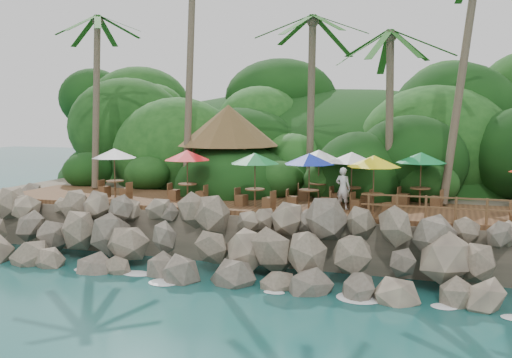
% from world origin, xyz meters
% --- Properties ---
extents(ground, '(140.00, 140.00, 0.00)m').
position_xyz_m(ground, '(0.00, 0.00, 0.00)').
color(ground, '#19514F').
rests_on(ground, ground).
extents(land_base, '(32.00, 25.20, 2.10)m').
position_xyz_m(land_base, '(0.00, 16.00, 1.05)').
color(land_base, gray).
rests_on(land_base, ground).
extents(jungle_hill, '(44.80, 28.00, 15.40)m').
position_xyz_m(jungle_hill, '(0.00, 23.50, 0.00)').
color(jungle_hill, '#143811').
rests_on(jungle_hill, ground).
extents(seawall, '(29.00, 4.00, 2.30)m').
position_xyz_m(seawall, '(0.00, 2.00, 1.15)').
color(seawall, gray).
rests_on(seawall, ground).
extents(terrace, '(26.00, 5.00, 0.20)m').
position_xyz_m(terrace, '(0.00, 6.00, 2.20)').
color(terrace, brown).
rests_on(terrace, land_base).
extents(jungle_foliage, '(44.00, 16.00, 12.00)m').
position_xyz_m(jungle_foliage, '(0.00, 15.00, 0.00)').
color(jungle_foliage, '#143811').
rests_on(jungle_foliage, ground).
extents(foam_line, '(25.20, 0.80, 0.06)m').
position_xyz_m(foam_line, '(0.00, 0.30, 0.03)').
color(foam_line, white).
rests_on(foam_line, ground).
extents(palapa, '(5.46, 5.46, 4.60)m').
position_xyz_m(palapa, '(-2.78, 9.63, 5.79)').
color(palapa, brown).
rests_on(palapa, ground).
extents(dining_clusters, '(21.25, 5.31, 2.42)m').
position_xyz_m(dining_clusters, '(2.70, 5.76, 4.31)').
color(dining_clusters, brown).
rests_on(dining_clusters, terrace).
extents(railing, '(6.10, 0.10, 1.00)m').
position_xyz_m(railing, '(8.29, 3.65, 2.91)').
color(railing, brown).
rests_on(railing, terrace).
extents(waiter, '(0.75, 0.59, 1.84)m').
position_xyz_m(waiter, '(4.20, 5.38, 3.22)').
color(waiter, white).
rests_on(waiter, terrace).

